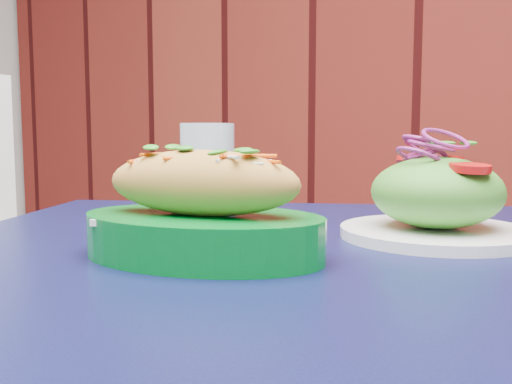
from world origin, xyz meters
The scene contains 4 objects.
cafe_table centered at (-0.13, 1.47, 0.66)m, with size 1.05×1.05×0.75m.
banh_mi_basket centered at (-0.19, 1.40, 0.79)m, with size 0.26×0.19×0.11m.
salad_plate centered at (-0.02, 1.62, 0.79)m, with size 0.21×0.21×0.12m.
water_glass centered at (-0.37, 1.68, 0.82)m, with size 0.08×0.08×0.13m, color silver.
Camera 1 is at (0.12, 0.97, 0.87)m, focal length 40.00 mm.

